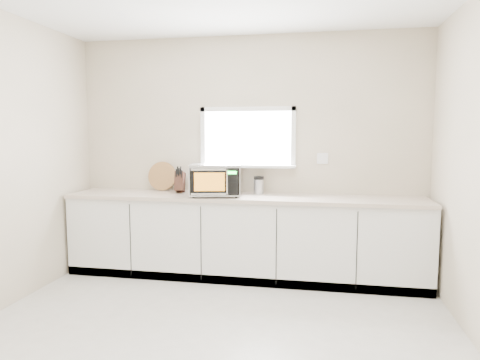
# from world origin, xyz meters

# --- Properties ---
(ground) EXTENTS (4.00, 4.00, 0.00)m
(ground) POSITION_xyz_m (0.00, 0.00, 0.00)
(ground) COLOR beige
(ground) RESTS_ON ground
(back_wall) EXTENTS (4.00, 0.17, 2.70)m
(back_wall) POSITION_xyz_m (0.00, 2.00, 1.36)
(back_wall) COLOR beige
(back_wall) RESTS_ON ground
(cabinets) EXTENTS (3.92, 0.60, 0.88)m
(cabinets) POSITION_xyz_m (0.00, 1.70, 0.44)
(cabinets) COLOR white
(cabinets) RESTS_ON ground
(countertop) EXTENTS (3.92, 0.64, 0.04)m
(countertop) POSITION_xyz_m (0.00, 1.69, 0.90)
(countertop) COLOR beige
(countertop) RESTS_ON cabinets
(microwave) EXTENTS (0.61, 0.52, 0.35)m
(microwave) POSITION_xyz_m (-0.30, 1.62, 1.10)
(microwave) COLOR black
(microwave) RESTS_ON countertop
(knife_block) EXTENTS (0.13, 0.22, 0.31)m
(knife_block) POSITION_xyz_m (-0.75, 1.79, 1.05)
(knife_block) COLOR #422117
(knife_block) RESTS_ON countertop
(cutting_board) EXTENTS (0.34, 0.08, 0.34)m
(cutting_board) POSITION_xyz_m (-1.03, 1.94, 1.09)
(cutting_board) COLOR #AC7E42
(cutting_board) RESTS_ON countertop
(coffee_grinder) EXTENTS (0.13, 0.13, 0.20)m
(coffee_grinder) POSITION_xyz_m (0.15, 1.87, 1.02)
(coffee_grinder) COLOR #A8AAAF
(coffee_grinder) RESTS_ON countertop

